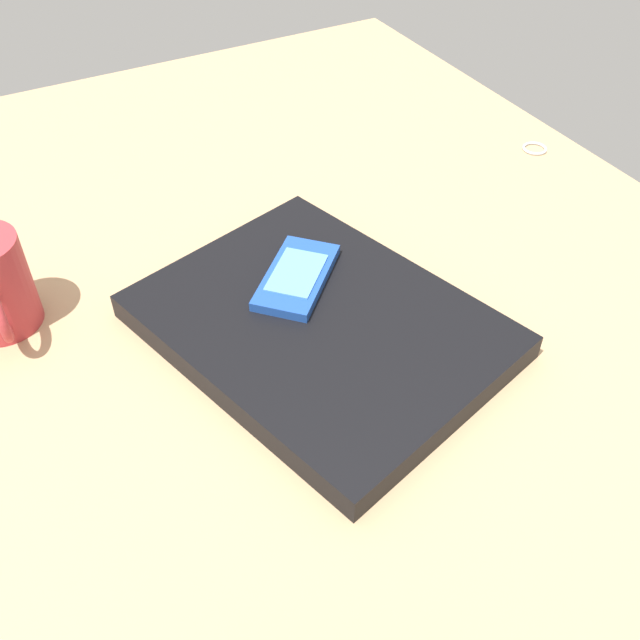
% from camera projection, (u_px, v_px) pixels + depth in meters
% --- Properties ---
extents(desk_surface, '(1.20, 0.80, 0.03)m').
position_uv_depth(desk_surface, '(350.00, 302.00, 0.72)').
color(desk_surface, tan).
rests_on(desk_surface, ground).
extents(laptop_closed, '(0.36, 0.31, 0.02)m').
position_uv_depth(laptop_closed, '(320.00, 326.00, 0.65)').
color(laptop_closed, black).
rests_on(laptop_closed, desk_surface).
extents(cell_phone_on_laptop, '(0.11, 0.11, 0.01)m').
position_uv_depth(cell_phone_on_laptop, '(297.00, 277.00, 0.68)').
color(cell_phone_on_laptop, '#1E479E').
rests_on(cell_phone_on_laptop, laptop_closed).
extents(key_ring, '(0.03, 0.03, 0.00)m').
position_uv_depth(key_ring, '(535.00, 148.00, 0.91)').
color(key_ring, silver).
rests_on(key_ring, desk_surface).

